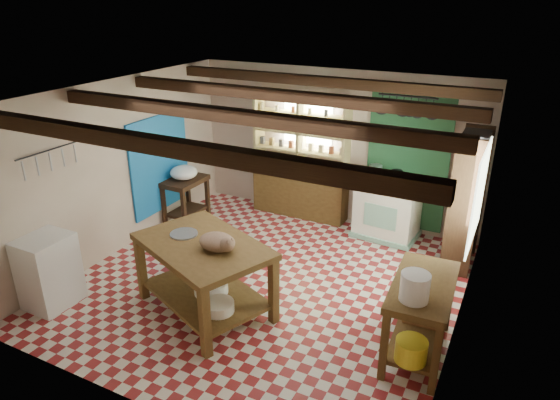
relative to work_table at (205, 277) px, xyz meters
The scene contains 30 objects.
floor 1.07m from the work_table, 66.62° to the left, with size 5.00×5.00×0.02m, color maroon.
ceiling 2.34m from the work_table, 66.62° to the left, with size 5.00×5.00×0.02m, color #414145.
wall_back 3.50m from the work_table, 83.56° to the left, with size 5.00×0.04×2.60m, color beige.
wall_front 1.86m from the work_table, 76.73° to the right, with size 5.00×0.04×2.60m, color beige.
wall_left 2.44m from the work_table, 157.39° to the left, with size 0.04×5.00×2.60m, color beige.
wall_right 3.13m from the work_table, 17.02° to the left, with size 0.04×5.00×2.60m, color beige.
ceiling_beams 2.23m from the work_table, 66.62° to the left, with size 5.00×3.80×0.15m, color #352012.
blue_wall_patch 2.82m from the work_table, 139.52° to the left, with size 0.04×1.40×1.60m, color #1869B5.
green_wall_patch 3.81m from the work_table, 64.05° to the left, with size 1.30×0.04×2.30m, color #21542F.
window_back 3.58m from the work_table, 92.02° to the left, with size 0.90×0.02×0.80m, color silver.
window_right 3.55m from the work_table, 33.34° to the left, with size 0.02×1.30×1.20m, color silver.
utensil_rail 2.46m from the work_table, behind, with size 0.06×0.90×0.28m, color black.
pot_rack 3.77m from the work_table, 60.91° to the left, with size 0.86×0.12×0.36m, color black.
shelving_unit 3.26m from the work_table, 93.02° to the left, with size 1.70×0.34×2.20m, color tan.
tall_rack 3.82m from the work_table, 45.22° to the left, with size 0.40×0.86×2.00m, color #352012.
work_table is the anchor object (origin of this frame).
stove 3.36m from the work_table, 64.31° to the left, with size 0.97×0.65×0.95m, color #EFE6CF.
prep_table 2.74m from the work_table, 131.68° to the left, with size 0.53×0.78×0.78m, color #352012.
white_cabinet 2.00m from the work_table, 156.91° to the right, with size 0.52×0.63×0.94m, color white.
right_counter 2.59m from the work_table, ahead, with size 0.62×1.25×0.90m, color brown.
cat 0.63m from the work_table, 11.34° to the right, with size 0.45×0.34×0.20m, color #957057.
steel_tray 0.60m from the work_table, 165.48° to the left, with size 0.35×0.35×0.02m, color #ACADB4.
basin_large 0.16m from the work_table, 22.35° to the left, with size 0.43×0.43×0.15m, color white.
basin_small 0.49m from the work_table, 35.18° to the right, with size 0.36×0.36×0.13m, color white.
kettle_left 3.34m from the work_table, 68.39° to the left, with size 0.21×0.21×0.24m, color #ACADB4.
kettle_right 3.45m from the work_table, 62.74° to the left, with size 0.18×0.18×0.22m, color black.
enamel_bowl 2.77m from the work_table, 131.68° to the left, with size 0.46×0.46×0.23m, color white.
white_bucket 2.59m from the work_table, ahead, with size 0.29×0.29×0.29m, color white.
wicker_basket 2.63m from the work_table, 14.82° to the left, with size 0.40×0.32×0.28m, color #8F5B39.
yellow_tub 2.59m from the work_table, ahead, with size 0.33×0.33×0.24m, color yellow.
Camera 1 is at (2.86, -5.21, 3.74)m, focal length 32.00 mm.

